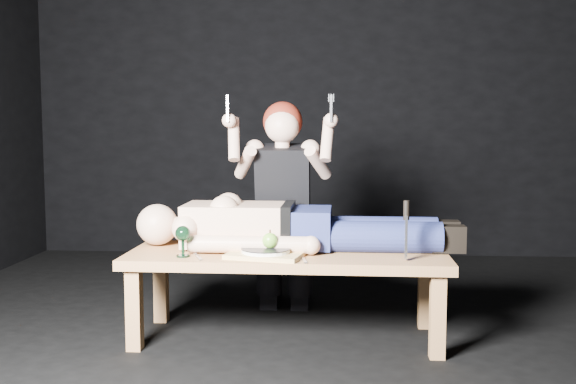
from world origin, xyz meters
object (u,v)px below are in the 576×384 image
object	(u,v)px
kneeling_woman	(284,205)
goblet	(183,241)
table	(287,295)
serving_tray	(266,255)
carving_knife	(406,231)
lying_man	(299,221)

from	to	relation	value
kneeling_woman	goblet	bearing A→B (deg)	-122.10
table	goblet	size ratio (longest dim) A/B	10.49
table	serving_tray	world-z (taller)	serving_tray
table	goblet	bearing A→B (deg)	-160.72
carving_knife	lying_man	bearing A→B (deg)	150.36
serving_tray	goblet	world-z (taller)	goblet
lying_man	serving_tray	size ratio (longest dim) A/B	4.78
lying_man	serving_tray	xyz separation A→B (m)	(-0.15, -0.26, -0.13)
goblet	table	bearing A→B (deg)	18.49
carving_knife	serving_tray	bearing A→B (deg)	176.46
kneeling_woman	carving_knife	bearing A→B (deg)	-48.45
table	kneeling_woman	distance (m)	0.67
lying_man	serving_tray	world-z (taller)	lying_man
kneeling_woman	goblet	world-z (taller)	kneeling_woman
serving_tray	carving_knife	distance (m)	0.69
lying_man	carving_knife	distance (m)	0.60
lying_man	kneeling_woman	world-z (taller)	kneeling_woman
table	kneeling_woman	bearing A→B (deg)	96.77
kneeling_woman	serving_tray	xyz separation A→B (m)	(-0.04, -0.67, -0.17)
kneeling_woman	goblet	size ratio (longest dim) A/B	8.20
table	lying_man	distance (m)	0.39
goblet	carving_knife	bearing A→B (deg)	-1.19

